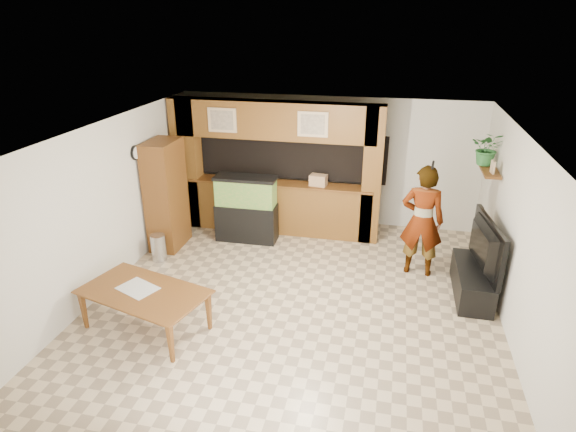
% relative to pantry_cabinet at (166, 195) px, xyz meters
% --- Properties ---
extents(floor, '(6.50, 6.50, 0.00)m').
position_rel_pantry_cabinet_xyz_m(floor, '(2.70, -1.41, -1.01)').
color(floor, tan).
rests_on(floor, ground).
extents(ceiling, '(6.50, 6.50, 0.00)m').
position_rel_pantry_cabinet_xyz_m(ceiling, '(2.70, -1.41, 1.59)').
color(ceiling, white).
rests_on(ceiling, wall_back).
extents(wall_back, '(6.00, 0.00, 6.00)m').
position_rel_pantry_cabinet_xyz_m(wall_back, '(2.70, 1.84, 0.29)').
color(wall_back, silver).
rests_on(wall_back, floor).
extents(wall_left, '(0.00, 6.50, 6.50)m').
position_rel_pantry_cabinet_xyz_m(wall_left, '(-0.30, -1.41, 0.29)').
color(wall_left, silver).
rests_on(wall_left, floor).
extents(wall_right, '(0.00, 6.50, 6.50)m').
position_rel_pantry_cabinet_xyz_m(wall_right, '(5.70, -1.41, 0.29)').
color(wall_right, silver).
rests_on(wall_right, floor).
extents(partition, '(4.20, 0.99, 2.60)m').
position_rel_pantry_cabinet_xyz_m(partition, '(1.75, 1.22, 0.31)').
color(partition, brown).
rests_on(partition, floor).
extents(wall_clock, '(0.05, 0.25, 0.25)m').
position_rel_pantry_cabinet_xyz_m(wall_clock, '(-0.27, -0.41, 0.89)').
color(wall_clock, black).
rests_on(wall_clock, wall_left).
extents(wall_shelf, '(0.25, 0.90, 0.04)m').
position_rel_pantry_cabinet_xyz_m(wall_shelf, '(5.55, 0.54, 0.69)').
color(wall_shelf, brown).
rests_on(wall_shelf, wall_right).
extents(pantry_cabinet, '(0.50, 0.82, 2.02)m').
position_rel_pantry_cabinet_xyz_m(pantry_cabinet, '(0.00, 0.00, 0.00)').
color(pantry_cabinet, brown).
rests_on(pantry_cabinet, floor).
extents(trash_can, '(0.26, 0.26, 0.48)m').
position_rel_pantry_cabinet_xyz_m(trash_can, '(0.07, -0.61, -0.77)').
color(trash_can, '#B2B2B7').
rests_on(trash_can, floor).
extents(aquarium, '(1.16, 0.43, 1.28)m').
position_rel_pantry_cabinet_xyz_m(aquarium, '(1.35, 0.54, -0.38)').
color(aquarium, black).
rests_on(aquarium, floor).
extents(tv_stand, '(0.50, 1.36, 0.45)m').
position_rel_pantry_cabinet_xyz_m(tv_stand, '(5.35, -0.61, -0.78)').
color(tv_stand, black).
rests_on(tv_stand, floor).
extents(television, '(0.36, 1.40, 0.80)m').
position_rel_pantry_cabinet_xyz_m(television, '(5.35, -0.61, -0.15)').
color(television, black).
rests_on(television, tv_stand).
extents(photo_frame, '(0.05, 0.15, 0.20)m').
position_rel_pantry_cabinet_xyz_m(photo_frame, '(5.55, 0.29, 0.81)').
color(photo_frame, tan).
rests_on(photo_frame, wall_shelf).
extents(potted_plant, '(0.60, 0.56, 0.57)m').
position_rel_pantry_cabinet_xyz_m(potted_plant, '(5.52, 0.76, 1.00)').
color(potted_plant, '#2A6A30').
rests_on(potted_plant, wall_shelf).
extents(person, '(0.73, 0.51, 1.90)m').
position_rel_pantry_cabinet_xyz_m(person, '(4.54, -0.07, -0.06)').
color(person, tan).
rests_on(person, floor).
extents(microphone, '(0.04, 0.10, 0.17)m').
position_rel_pantry_cabinet_xyz_m(microphone, '(4.59, -0.23, 0.93)').
color(microphone, black).
rests_on(microphone, person).
extents(dining_table, '(1.91, 1.38, 0.60)m').
position_rel_pantry_cabinet_xyz_m(dining_table, '(0.83, -2.55, -0.71)').
color(dining_table, brown).
rests_on(dining_table, floor).
extents(newspaper_a, '(0.63, 0.55, 0.01)m').
position_rel_pantry_cabinet_xyz_m(newspaper_a, '(0.73, -2.48, -0.40)').
color(newspaper_a, silver).
rests_on(newspaper_a, dining_table).
extents(counter_box, '(0.34, 0.26, 0.21)m').
position_rel_pantry_cabinet_xyz_m(counter_box, '(2.65, 1.04, 0.14)').
color(counter_box, '#A87E5B').
rests_on(counter_box, partition).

